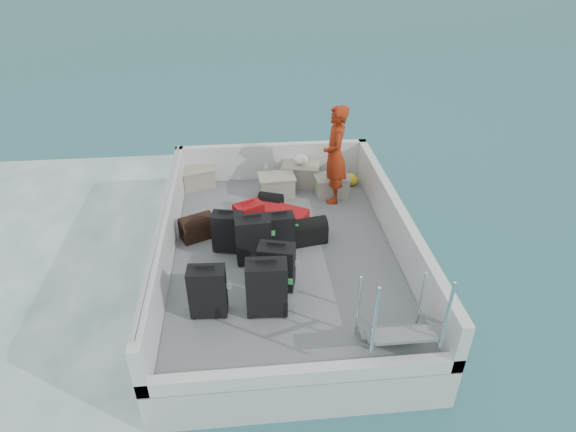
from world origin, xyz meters
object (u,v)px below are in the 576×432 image
at_px(suitcase_6, 277,267).
at_px(crate_0, 197,178).
at_px(crate_1, 277,186).
at_px(suitcase_7, 280,232).
at_px(suitcase_2, 228,232).
at_px(crate_3, 331,186).
at_px(suitcase_8, 279,220).
at_px(suitcase_3, 267,288).
at_px(suitcase_5, 249,221).
at_px(suitcase_4, 253,240).
at_px(crate_2, 301,175).
at_px(passenger, 335,155).
at_px(suitcase_0, 208,292).

xyz_separation_m(suitcase_6, crate_0, (-1.26, 3.01, -0.16)).
xyz_separation_m(crate_0, crate_1, (1.46, -0.48, 0.01)).
xyz_separation_m(suitcase_6, suitcase_7, (0.12, 0.88, -0.03)).
relative_size(suitcase_2, crate_3, 1.12).
bearing_deg(suitcase_7, suitcase_8, 81.23).
xyz_separation_m(suitcase_3, suitcase_7, (0.28, 1.37, -0.09)).
distance_m(suitcase_3, suitcase_6, 0.52).
distance_m(suitcase_5, crate_1, 1.40).
bearing_deg(suitcase_4, crate_0, 108.64).
relative_size(crate_0, crate_3, 1.01).
bearing_deg(crate_1, suitcase_4, -104.22).
height_order(crate_0, crate_2, crate_2).
relative_size(suitcase_5, crate_1, 0.99).
xyz_separation_m(suitcase_3, crate_3, (1.35, 2.95, -0.22)).
distance_m(suitcase_6, suitcase_7, 0.88).
xyz_separation_m(crate_0, passenger, (2.45, -0.72, 0.70)).
bearing_deg(passenger, crate_0, -101.27).
distance_m(suitcase_6, crate_1, 2.55).
bearing_deg(suitcase_3, crate_2, 78.70).
bearing_deg(crate_0, suitcase_6, -67.31).
height_order(suitcase_6, passenger, passenger).
distance_m(crate_2, passenger, 1.06).
height_order(suitcase_8, passenger, passenger).
distance_m(suitcase_3, crate_2, 3.52).
xyz_separation_m(suitcase_0, suitcase_2, (0.23, 1.38, -0.04)).
bearing_deg(crate_3, crate_0, 167.19).
bearing_deg(suitcase_8, crate_1, 27.43).
distance_m(crate_1, crate_2, 0.62).
bearing_deg(crate_1, suitcase_6, -94.44).
bearing_deg(suitcase_8, suitcase_3, -159.70).
bearing_deg(suitcase_8, crate_0, 71.17).
relative_size(suitcase_5, passenger, 0.34).
relative_size(suitcase_0, crate_0, 1.24).
bearing_deg(suitcase_2, suitcase_7, 7.72).
bearing_deg(crate_1, suitcase_7, -92.77).
relative_size(suitcase_3, crate_0, 1.36).
distance_m(suitcase_2, suitcase_7, 0.78).
xyz_separation_m(suitcase_2, suitcase_4, (0.38, -0.32, 0.05)).
distance_m(crate_0, crate_2, 1.95).
bearing_deg(crate_2, crate_0, 177.29).
distance_m(suitcase_4, passenger, 2.29).
relative_size(suitcase_0, suitcase_7, 1.19).
distance_m(suitcase_7, crate_1, 1.67).
distance_m(suitcase_0, crate_0, 3.49).
distance_m(suitcase_0, crate_1, 3.19).
bearing_deg(suitcase_4, suitcase_0, -123.16).
xyz_separation_m(suitcase_2, suitcase_6, (0.67, -0.93, 0.02)).
bearing_deg(crate_0, suitcase_2, -74.12).
distance_m(suitcase_0, crate_2, 3.73).
bearing_deg(suitcase_0, suitcase_7, 55.50).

